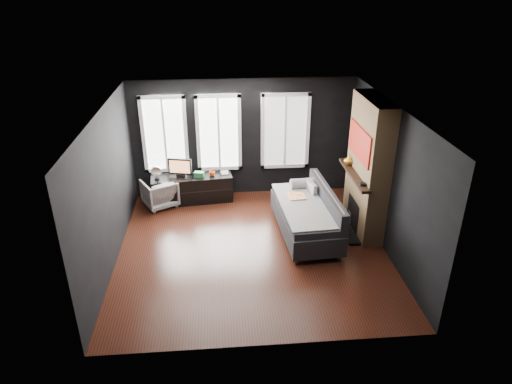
{
  "coord_description": "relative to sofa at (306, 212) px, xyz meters",
  "views": [
    {
      "loc": [
        -0.56,
        -7.32,
        4.74
      ],
      "look_at": [
        0.1,
        0.3,
        1.05
      ],
      "focal_mm": 32.0,
      "sensor_mm": 36.0,
      "label": 1
    }
  ],
  "objects": [
    {
      "name": "mantel_vase",
      "position": [
        0.95,
        0.57,
        0.85
      ],
      "size": [
        0.23,
        0.24,
        0.2
      ],
      "primitive_type": "imported",
      "rotation": [
        0.0,
        0.0,
        0.19
      ],
      "color": "yellow",
      "rests_on": "fireplace"
    },
    {
      "name": "desk_fan",
      "position": [
        -3.05,
        1.55,
        0.3
      ],
      "size": [
        0.24,
        0.24,
        0.32
      ],
      "primitive_type": null,
      "rotation": [
        0.0,
        0.0,
        0.06
      ],
      "color": "#969696",
      "rests_on": "media_console"
    },
    {
      "name": "book",
      "position": [
        -1.64,
        1.78,
        0.26
      ],
      "size": [
        0.17,
        0.03,
        0.23
      ],
      "primitive_type": "imported",
      "rotation": [
        0.0,
        0.0,
        0.04
      ],
      "color": "tan",
      "rests_on": "media_console"
    },
    {
      "name": "storage_box",
      "position": [
        -2.12,
        1.62,
        0.2
      ],
      "size": [
        0.23,
        0.18,
        0.12
      ],
      "primitive_type": "cube",
      "rotation": [
        0.0,
        0.0,
        -0.21
      ],
      "color": "#277438",
      "rests_on": "media_console"
    },
    {
      "name": "floor",
      "position": [
        -1.1,
        -0.48,
        -0.48
      ],
      "size": [
        5.0,
        5.0,
        0.0
      ],
      "primitive_type": "plane",
      "color": "black",
      "rests_on": "ground"
    },
    {
      "name": "fireplace",
      "position": [
        1.2,
        0.12,
        0.87
      ],
      "size": [
        0.7,
        1.62,
        2.7
      ],
      "primitive_type": null,
      "color": "#93724C",
      "rests_on": "floor"
    },
    {
      "name": "armchair",
      "position": [
        -3.01,
        1.47,
        -0.13
      ],
      "size": [
        0.89,
        0.87,
        0.69
      ],
      "primitive_type": "imported",
      "rotation": [
        0.0,
        0.0,
        -2.66
      ],
      "color": "silver",
      "rests_on": "floor"
    },
    {
      "name": "mug",
      "position": [
        -1.84,
        1.64,
        0.21
      ],
      "size": [
        0.14,
        0.11,
        0.14
      ],
      "primitive_type": "imported",
      "rotation": [
        0.0,
        0.0,
        0.02
      ],
      "color": "#E04A15",
      "rests_on": "media_console"
    },
    {
      "name": "wall_back",
      "position": [
        -1.1,
        2.02,
        0.87
      ],
      "size": [
        5.0,
        0.02,
        2.7
      ],
      "primitive_type": "cube",
      "color": "black",
      "rests_on": "ground"
    },
    {
      "name": "ceiling",
      "position": [
        -1.1,
        -0.48,
        2.22
      ],
      "size": [
        5.0,
        5.0,
        0.0
      ],
      "primitive_type": "plane",
      "color": "white",
      "rests_on": "ground"
    },
    {
      "name": "wall_right",
      "position": [
        1.4,
        -0.48,
        0.87
      ],
      "size": [
        0.02,
        5.0,
        2.7
      ],
      "primitive_type": "cube",
      "color": "black",
      "rests_on": "ground"
    },
    {
      "name": "stripe_pillow",
      "position": [
        0.21,
        0.53,
        0.21
      ],
      "size": [
        0.17,
        0.38,
        0.37
      ],
      "primitive_type": "cube",
      "rotation": [
        0.0,
        0.0,
        0.23
      ],
      "color": "gray",
      "rests_on": "sofa"
    },
    {
      "name": "mantel_clock",
      "position": [
        0.95,
        -0.43,
        0.78
      ],
      "size": [
        0.15,
        0.15,
        0.04
      ],
      "primitive_type": "cylinder",
      "rotation": [
        0.0,
        0.0,
        0.2
      ],
      "color": "black",
      "rests_on": "fireplace"
    },
    {
      "name": "windows",
      "position": [
        -1.55,
        1.98,
        1.9
      ],
      "size": [
        4.0,
        0.16,
        1.76
      ],
      "primitive_type": null,
      "color": "white",
      "rests_on": "wall_back"
    },
    {
      "name": "wall_left",
      "position": [
        -3.6,
        -0.48,
        0.87
      ],
      "size": [
        0.02,
        5.0,
        2.7
      ],
      "primitive_type": "cube",
      "color": "black",
      "rests_on": "ground"
    },
    {
      "name": "media_console",
      "position": [
        -2.3,
        1.67,
        -0.17
      ],
      "size": [
        1.84,
        0.76,
        0.62
      ],
      "primitive_type": null,
      "rotation": [
        0.0,
        0.0,
        0.11
      ],
      "color": "black",
      "rests_on": "floor"
    },
    {
      "name": "monitor",
      "position": [
        -2.54,
        1.67,
        0.38
      ],
      "size": [
        0.55,
        0.23,
        0.48
      ],
      "primitive_type": null,
      "rotation": [
        0.0,
        0.0,
        -0.23
      ],
      "color": "black",
      "rests_on": "media_console"
    },
    {
      "name": "sofa",
      "position": [
        0.0,
        0.0,
        0.0
      ],
      "size": [
        1.25,
        2.28,
        0.95
      ],
      "primitive_type": null,
      "rotation": [
        0.0,
        0.0,
        0.06
      ],
      "color": "black",
      "rests_on": "floor"
    }
  ]
}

